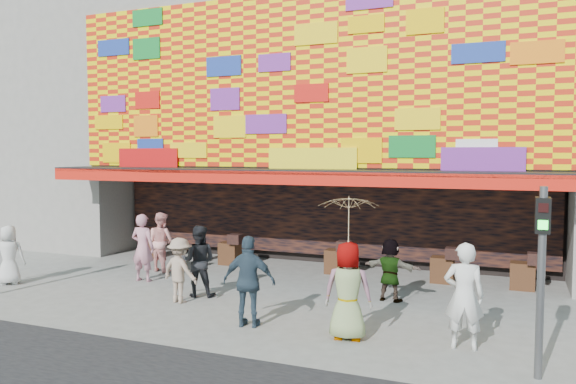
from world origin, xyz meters
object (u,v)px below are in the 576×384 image
ped_a (9,255)px  ped_d (180,270)px  parasol (348,223)px  ped_h (464,296)px  ped_c (199,261)px  ped_g (348,291)px  ped_e (249,281)px  ped_f (390,270)px  ped_b (143,248)px  ped_i (161,242)px  signal_right (542,260)px

ped_a → ped_d: 5.24m
ped_d → parasol: (4.38, -1.02, 1.45)m
ped_h → ped_c: bearing=-18.9°
ped_c → ped_g: 4.60m
ped_e → ped_f: size_ratio=1.24×
ped_c → ped_d: 0.69m
ped_f → ped_b: bearing=13.3°
ped_h → ped_g: bearing=1.7°
ped_a → ped_b: (3.06, 1.67, 0.13)m
ped_i → parasol: parasol is taller
ped_d → ped_g: (4.38, -1.02, 0.16)m
ped_e → ped_i: 6.12m
ped_f → parasol: size_ratio=0.76×
ped_d → ped_i: bearing=-36.6°
signal_right → ped_b: size_ratio=1.62×
ped_e → ped_f: ped_e is taller
ped_e → signal_right: bearing=164.3°
parasol → ped_i: bearing=150.9°
signal_right → ped_b: bearing=162.1°
signal_right → ped_a: 13.00m
ped_b → parasol: (6.55, -2.51, 1.28)m
ped_f → ped_h: ped_h is taller
ped_e → ped_g: bearing=171.4°
signal_right → ped_c: signal_right is taller
ped_a → ped_b: 3.49m
signal_right → ped_e: (-5.32, 0.65, -0.94)m
ped_d → ped_i: ped_i is taller
ped_d → ped_h: size_ratio=0.79×
ped_f → ped_g: ped_g is taller
ped_f → ped_h: (1.90, -2.74, 0.22)m
ped_a → ped_i: ped_i is taller
ped_a → ped_h: (11.67, -0.54, 0.17)m
ped_c → parasol: bearing=141.6°
ped_c → ped_i: (-2.57, 2.12, 0.00)m
ped_f → ped_g: bearing=95.9°
ped_c → ped_d: size_ratio=1.14×
signal_right → ped_a: size_ratio=1.89×
ped_e → ped_h: bearing=175.4°
ped_e → ped_a: bearing=-15.2°
ped_c → ped_i: size_ratio=0.99×
ped_g → ped_h: 2.08m
signal_right → ped_d: (-7.64, 1.67, -1.10)m
signal_right → ped_c: 7.96m
ped_b → ped_c: (2.27, -0.82, -0.05)m
signal_right → ped_f: size_ratio=2.01×
ped_a → signal_right: bearing=142.3°
ped_h → ped_b: bearing=-21.0°
ped_b → ped_h: 8.89m
ped_e → ped_i: size_ratio=1.05×
ped_g → ped_i: 7.84m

